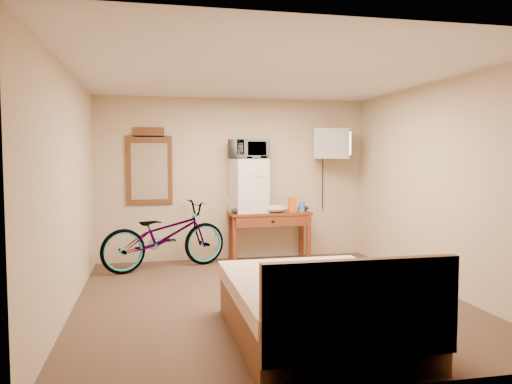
{
  "coord_description": "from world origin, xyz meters",
  "views": [
    {
      "loc": [
        -1.28,
        -5.39,
        1.59
      ],
      "look_at": [
        0.01,
        0.67,
        1.16
      ],
      "focal_mm": 35.0,
      "sensor_mm": 36.0,
      "label": 1
    }
  ],
  "objects_px": {
    "crt_television": "(331,144)",
    "bicycle": "(165,235)",
    "mini_fridge": "(249,186)",
    "bed": "(319,308)",
    "blue_cup": "(302,207)",
    "wall_mirror": "(149,167)",
    "desk": "(270,221)",
    "microwave": "(249,149)"
  },
  "relations": [
    {
      "from": "crt_television",
      "to": "bicycle",
      "type": "height_order",
      "value": "crt_television"
    },
    {
      "from": "mini_fridge",
      "to": "bicycle",
      "type": "relative_size",
      "value": 0.44
    },
    {
      "from": "bed",
      "to": "blue_cup",
      "type": "bearing_deg",
      "value": 75.27
    },
    {
      "from": "wall_mirror",
      "to": "bed",
      "type": "xyz_separation_m",
      "value": [
        1.42,
        -3.65,
        -1.15
      ]
    },
    {
      "from": "desk",
      "to": "wall_mirror",
      "type": "xyz_separation_m",
      "value": [
        -1.8,
        0.27,
        0.82
      ]
    },
    {
      "from": "crt_television",
      "to": "microwave",
      "type": "bearing_deg",
      "value": 178.52
    },
    {
      "from": "microwave",
      "to": "bicycle",
      "type": "height_order",
      "value": "microwave"
    },
    {
      "from": "mini_fridge",
      "to": "blue_cup",
      "type": "relative_size",
      "value": 5.2
    },
    {
      "from": "mini_fridge",
      "to": "bed",
      "type": "relative_size",
      "value": 0.41
    },
    {
      "from": "blue_cup",
      "to": "crt_television",
      "type": "relative_size",
      "value": 0.23
    },
    {
      "from": "blue_cup",
      "to": "bicycle",
      "type": "relative_size",
      "value": 0.09
    },
    {
      "from": "wall_mirror",
      "to": "bicycle",
      "type": "bearing_deg",
      "value": -69.05
    },
    {
      "from": "crt_television",
      "to": "bicycle",
      "type": "bearing_deg",
      "value": -173.86
    },
    {
      "from": "crt_television",
      "to": "blue_cup",
      "type": "bearing_deg",
      "value": -171.72
    },
    {
      "from": "mini_fridge",
      "to": "wall_mirror",
      "type": "relative_size",
      "value": 0.71
    },
    {
      "from": "microwave",
      "to": "desk",
      "type": "bearing_deg",
      "value": -23.83
    },
    {
      "from": "desk",
      "to": "mini_fridge",
      "type": "bearing_deg",
      "value": 170.95
    },
    {
      "from": "blue_cup",
      "to": "bicycle",
      "type": "distance_m",
      "value": 2.13
    },
    {
      "from": "blue_cup",
      "to": "bed",
      "type": "xyz_separation_m",
      "value": [
        -0.87,
        -3.33,
        -0.53
      ]
    },
    {
      "from": "desk",
      "to": "mini_fridge",
      "type": "xyz_separation_m",
      "value": [
        -0.32,
        0.05,
        0.54
      ]
    },
    {
      "from": "crt_television",
      "to": "wall_mirror",
      "type": "height_order",
      "value": "wall_mirror"
    },
    {
      "from": "bicycle",
      "to": "wall_mirror",
      "type": "bearing_deg",
      "value": 1.9
    },
    {
      "from": "blue_cup",
      "to": "wall_mirror",
      "type": "height_order",
      "value": "wall_mirror"
    },
    {
      "from": "microwave",
      "to": "blue_cup",
      "type": "xyz_separation_m",
      "value": [
        0.82,
        -0.1,
        -0.89
      ]
    },
    {
      "from": "wall_mirror",
      "to": "bed",
      "type": "height_order",
      "value": "wall_mirror"
    },
    {
      "from": "microwave",
      "to": "bed",
      "type": "xyz_separation_m",
      "value": [
        -0.06,
        -3.43,
        -1.42
      ]
    },
    {
      "from": "mini_fridge",
      "to": "crt_television",
      "type": "bearing_deg",
      "value": -1.47
    },
    {
      "from": "wall_mirror",
      "to": "mini_fridge",
      "type": "bearing_deg",
      "value": -8.41
    },
    {
      "from": "mini_fridge",
      "to": "wall_mirror",
      "type": "bearing_deg",
      "value": 171.59
    },
    {
      "from": "crt_television",
      "to": "mini_fridge",
      "type": "bearing_deg",
      "value": 178.53
    },
    {
      "from": "blue_cup",
      "to": "crt_television",
      "type": "xyz_separation_m",
      "value": [
        0.49,
        0.07,
        0.97
      ]
    },
    {
      "from": "wall_mirror",
      "to": "blue_cup",
      "type": "bearing_deg",
      "value": -8.02
    },
    {
      "from": "crt_television",
      "to": "desk",
      "type": "bearing_deg",
      "value": -178.95
    },
    {
      "from": "desk",
      "to": "microwave",
      "type": "relative_size",
      "value": 2.36
    },
    {
      "from": "microwave",
      "to": "bed",
      "type": "height_order",
      "value": "microwave"
    },
    {
      "from": "microwave",
      "to": "blue_cup",
      "type": "relative_size",
      "value": 3.42
    },
    {
      "from": "blue_cup",
      "to": "mini_fridge",
      "type": "bearing_deg",
      "value": 172.69
    },
    {
      "from": "wall_mirror",
      "to": "bicycle",
      "type": "height_order",
      "value": "wall_mirror"
    },
    {
      "from": "desk",
      "to": "bed",
      "type": "relative_size",
      "value": 0.64
    },
    {
      "from": "desk",
      "to": "crt_television",
      "type": "distance_m",
      "value": 1.54
    },
    {
      "from": "bicycle",
      "to": "microwave",
      "type": "bearing_deg",
      "value": -95.32
    },
    {
      "from": "crt_television",
      "to": "bicycle",
      "type": "distance_m",
      "value": 2.91
    }
  ]
}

